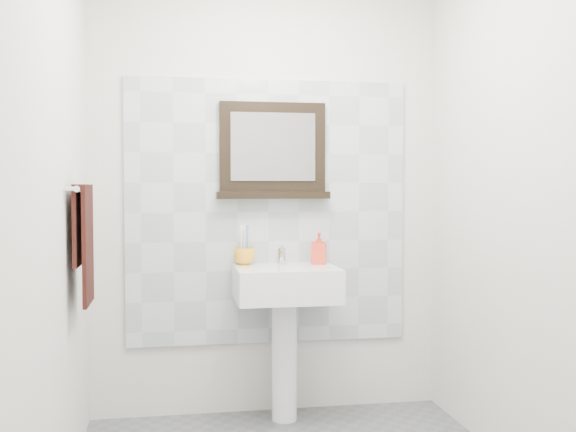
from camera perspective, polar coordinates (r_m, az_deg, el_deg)
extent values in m
cube|color=silver|center=(3.85, -1.72, 1.84)|extent=(2.00, 0.01, 2.50)
cube|color=silver|center=(1.70, 8.93, 0.95)|extent=(2.00, 0.01, 2.50)
cube|color=silver|center=(2.75, -19.34, 1.42)|extent=(0.01, 2.20, 2.50)
cube|color=silver|center=(3.13, 19.83, 1.53)|extent=(0.01, 2.20, 2.50)
cube|color=#B6C0C5|center=(3.84, -1.69, 0.35)|extent=(1.60, 0.02, 1.50)
cylinder|color=white|center=(3.81, -0.32, -12.02)|extent=(0.14, 0.14, 0.68)
cube|color=white|center=(3.66, -0.16, -5.73)|extent=(0.55, 0.44, 0.18)
cylinder|color=silver|center=(3.63, -0.11, -4.61)|extent=(0.32, 0.32, 0.02)
cylinder|color=#4C4C4F|center=(3.63, -0.11, -4.43)|extent=(0.04, 0.04, 0.00)
cylinder|color=silver|center=(3.79, -0.55, -3.39)|extent=(0.04, 0.04, 0.09)
cylinder|color=silver|center=(3.75, -0.44, -3.16)|extent=(0.02, 0.10, 0.02)
cube|color=silver|center=(3.80, -0.59, -2.62)|extent=(0.02, 0.07, 0.01)
imported|color=#FFA91E|center=(3.76, -3.71, -3.42)|extent=(0.15, 0.15, 0.09)
cylinder|color=white|center=(3.75, -3.97, -2.55)|extent=(0.01, 0.01, 0.19)
cube|color=white|center=(3.74, -3.98, -0.98)|extent=(0.01, 0.01, 0.03)
cylinder|color=teal|center=(3.75, -3.46, -2.54)|extent=(0.01, 0.01, 0.19)
cube|color=teal|center=(3.74, -3.46, -0.97)|extent=(0.01, 0.01, 0.03)
cylinder|color=white|center=(3.78, -3.75, -2.51)|extent=(0.01, 0.01, 0.19)
cube|color=white|center=(3.77, -3.75, -0.95)|extent=(0.01, 0.01, 0.03)
imported|color=red|center=(3.79, 2.65, -2.73)|extent=(0.10, 0.11, 0.18)
cube|color=black|center=(3.83, -1.33, 5.85)|extent=(0.60, 0.06, 0.50)
cube|color=#99999E|center=(3.79, -1.25, 5.88)|extent=(0.48, 0.01, 0.38)
cube|color=black|center=(3.80, -1.27, 1.78)|extent=(0.64, 0.11, 0.04)
cylinder|color=silver|center=(3.21, -17.00, 2.22)|extent=(0.03, 0.40, 0.03)
cylinder|color=silver|center=(3.03, -18.00, 2.20)|extent=(0.05, 0.02, 0.02)
cylinder|color=silver|center=(3.40, -17.11, 2.23)|extent=(0.05, 0.02, 0.02)
cube|color=black|center=(3.22, -16.58, -2.58)|extent=(0.02, 0.30, 0.52)
cube|color=black|center=(3.22, -17.31, -0.99)|extent=(0.02, 0.30, 0.34)
cube|color=black|center=(3.21, -17.00, 2.31)|extent=(0.06, 0.30, 0.03)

